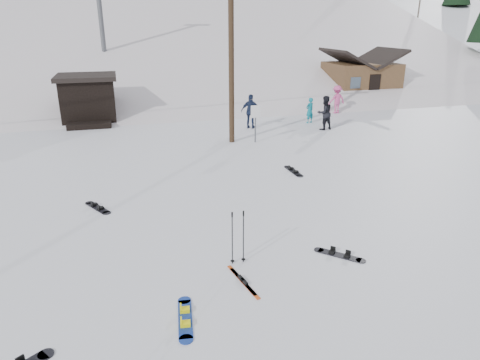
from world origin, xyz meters
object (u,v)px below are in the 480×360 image
object	(u,v)px
cabin	(360,79)
hero_skis	(243,281)
hero_snowboard	(185,318)
utility_pole	(231,44)

from	to	relation	value
cabin	hero_skis	xyz separation A→B (m)	(-15.89, -21.99, -1.46)
cabin	hero_skis	world-z (taller)	cabin
cabin	hero_snowboard	bearing A→B (deg)	-127.15
cabin	hero_snowboard	size ratio (longest dim) A/B	3.64
utility_pole	cabin	distance (m)	16.71
utility_pole	hero_skis	size ratio (longest dim) A/B	6.02
cabin	hero_snowboard	distance (m)	28.82
cabin	utility_pole	bearing A→B (deg)	-142.44
hero_skis	utility_pole	bearing A→B (deg)	65.19
hero_snowboard	hero_skis	xyz separation A→B (m)	(1.49, 0.95, -0.00)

